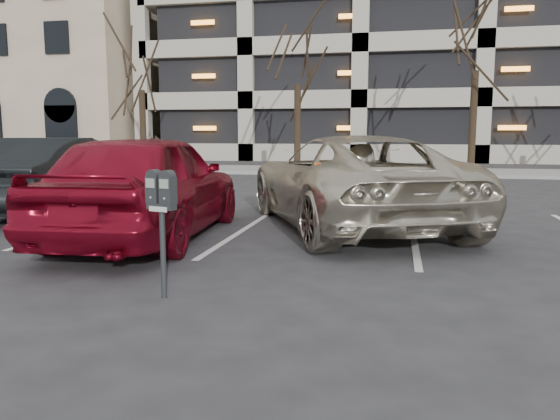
# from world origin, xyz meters

# --- Properties ---
(ground) EXTENTS (140.00, 140.00, 0.00)m
(ground) POSITION_xyz_m (0.00, 0.00, 0.00)
(ground) COLOR #28282B
(ground) RESTS_ON ground
(sidewalk) EXTENTS (80.00, 4.00, 0.12)m
(sidewalk) POSITION_xyz_m (0.00, 16.00, 0.06)
(sidewalk) COLOR gray
(sidewalk) RESTS_ON ground
(stall_lines) EXTENTS (16.90, 5.20, 0.00)m
(stall_lines) POSITION_xyz_m (-1.40, 2.30, 0.01)
(stall_lines) COLOR silver
(stall_lines) RESTS_ON ground
(office_building) EXTENTS (26.00, 16.20, 15.00)m
(office_building) POSITION_xyz_m (-28.00, 29.92, 7.49)
(office_building) COLOR gray
(office_building) RESTS_ON ground
(tree_a) EXTENTS (3.42, 3.42, 7.78)m
(tree_a) POSITION_xyz_m (-10.00, 16.00, 5.62)
(tree_a) COLOR black
(tree_a) RESTS_ON ground
(tree_b) EXTENTS (3.55, 3.55, 8.06)m
(tree_b) POSITION_xyz_m (-3.00, 16.00, 5.82)
(tree_b) COLOR black
(tree_b) RESTS_ON ground
(tree_c) EXTENTS (3.93, 3.93, 8.94)m
(tree_c) POSITION_xyz_m (4.00, 16.00, 6.46)
(tree_c) COLOR black
(tree_c) RESTS_ON ground
(parking_meter) EXTENTS (0.34, 0.20, 1.25)m
(parking_meter) POSITION_xyz_m (-1.13, -1.85, 0.96)
(parking_meter) COLOR black
(parking_meter) RESTS_ON ground
(suv_silver) EXTENTS (4.74, 6.30, 1.60)m
(suv_silver) POSITION_xyz_m (0.33, 2.79, 0.80)
(suv_silver) COLOR beige
(suv_silver) RESTS_ON ground
(car_red) EXTENTS (2.35, 5.04, 1.67)m
(car_red) POSITION_xyz_m (-2.64, 1.01, 0.83)
(car_red) COLOR maroon
(car_red) RESTS_ON ground
(car_dark) EXTENTS (2.01, 4.78, 1.54)m
(car_dark) POSITION_xyz_m (-5.66, 3.24, 0.77)
(car_dark) COLOR black
(car_dark) RESTS_ON ground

